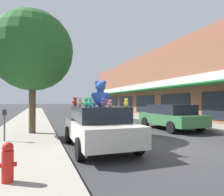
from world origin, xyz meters
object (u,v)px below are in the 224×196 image
plush_art_car (99,126)px  teddy_bear_yellow (126,103)px  teddy_bear_cream (80,102)px  teddy_bear_white (94,102)px  teddy_bear_giant (100,94)px  teddy_bear_red (75,102)px  teddy_bear_pink (110,103)px  teddy_bear_purple (103,102)px  teddy_bear_teal (90,103)px  teddy_bear_green (86,103)px  parked_car_far_center (170,116)px  parking_meter (4,121)px  street_tree (33,51)px  fire_hydrant (8,162)px

plush_art_car → teddy_bear_yellow: size_ratio=14.26×
teddy_bear_cream → teddy_bear_white: bearing=-149.9°
plush_art_car → teddy_bear_giant: bearing=65.4°
plush_art_car → teddy_bear_red: bearing=127.7°
teddy_bear_red → teddy_bear_pink: teddy_bear_red is taller
teddy_bear_giant → teddy_bear_purple: size_ratio=3.24×
teddy_bear_teal → teddy_bear_purple: size_ratio=1.02×
plush_art_car → teddy_bear_pink: 1.13m
teddy_bear_green → teddy_bear_purple: (0.82, 0.75, -0.00)m
teddy_bear_giant → teddy_bear_yellow: 1.52m
teddy_bear_red → teddy_bear_cream: size_ratio=1.03×
teddy_bear_green → teddy_bear_cream: bearing=-87.9°
teddy_bear_red → parked_car_far_center: teddy_bear_red is taller
teddy_bear_white → teddy_bear_pink: teddy_bear_white is taller
teddy_bear_red → parked_car_far_center: (6.24, 2.20, -0.88)m
teddy_bear_white → teddy_bear_purple: teddy_bear_white is taller
parked_car_far_center → parking_meter: (-8.91, -1.23, 0.11)m
teddy_bear_giant → teddy_bear_purple: teddy_bear_giant is taller
teddy_bear_giant → street_tree: street_tree is taller
teddy_bear_red → fire_hydrant: 4.30m
parked_car_far_center → fire_hydrant: parked_car_far_center is taller
teddy_bear_green → teddy_bear_pink: bearing=-168.2°
teddy_bear_pink → teddy_bear_red: bearing=-68.1°
parking_meter → teddy_bear_red: bearing=-19.8°
teddy_bear_yellow → parked_car_far_center: teddy_bear_yellow is taller
teddy_bear_yellow → teddy_bear_white: bearing=-101.2°
teddy_bear_cream → parking_meter: teddy_bear_cream is taller
teddy_bear_yellow → teddy_bear_purple: bearing=-91.9°
plush_art_car → teddy_bear_pink: (0.18, -0.73, 0.85)m
teddy_bear_white → teddy_bear_green: (-0.72, -1.62, -0.01)m
teddy_bear_giant → parking_meter: teddy_bear_giant is taller
teddy_bear_yellow → teddy_bear_teal: size_ratio=0.94×
teddy_bear_yellow → street_tree: street_tree is taller
teddy_bear_yellow → parking_meter: bearing=-65.5°
teddy_bear_red → teddy_bear_cream: 0.47m
teddy_bear_pink → street_tree: 5.80m
teddy_bear_cream → parked_car_far_center: size_ratio=0.08×
parked_car_far_center → teddy_bear_teal: bearing=-145.5°
teddy_bear_yellow → teddy_bear_cream: bearing=-80.0°
teddy_bear_green → parking_meter: bearing=-40.8°
plush_art_car → teddy_bear_yellow: teddy_bear_yellow is taller
plush_art_car → teddy_bear_teal: 1.49m
teddy_bear_white → fire_hydrant: bearing=74.9°
teddy_bear_giant → teddy_bear_teal: size_ratio=3.19×
plush_art_car → street_tree: size_ratio=0.69×
teddy_bear_giant → teddy_bear_pink: bearing=111.6°
teddy_bear_white → parking_meter: teddy_bear_white is taller
teddy_bear_red → street_tree: bearing=-42.0°
fire_hydrant → teddy_bear_white: bearing=51.8°
teddy_bear_giant → parked_car_far_center: bearing=-131.1°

